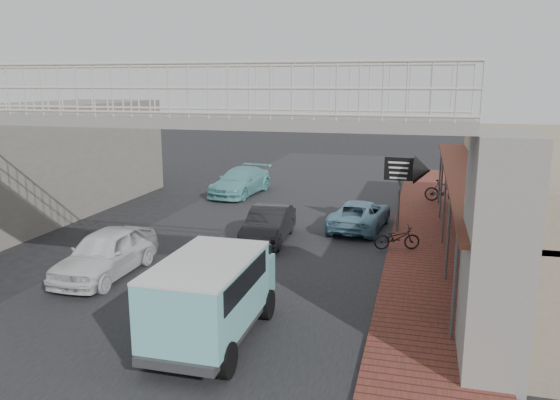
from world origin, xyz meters
The scene contains 14 objects.
ground centered at (0.00, 0.00, 0.00)m, with size 120.00×120.00×0.00m, color black.
road_strip centered at (0.00, 0.00, 0.01)m, with size 10.00×60.00×0.01m, color black.
sidewalk centered at (6.50, 3.00, 0.05)m, with size 3.00×40.00×0.10m, color brown.
footbridge centered at (0.00, -4.00, 3.18)m, with size 16.40×2.40×6.34m.
building_far_left centered at (-11.00, 6.00, 2.50)m, with size 5.00×14.00×5.00m, color gray.
white_hatchback centered at (-3.41, -1.06, 0.74)m, with size 1.74×4.32×1.47m, color white.
dark_sedan centered at (0.49, 3.86, 0.66)m, with size 1.39×4.00×1.32m, color black.
angkot_curb centered at (3.65, 6.61, 0.60)m, with size 2.00×4.33×1.20m, color #6596B0.
angkot_far centered at (-3.44, 12.11, 0.71)m, with size 2.00×4.92×1.43m, color #6DBABD.
angkot_van centered at (1.50, -4.45, 1.33)m, with size 1.99×4.29×2.10m.
motorcycle_near centered at (5.30, 3.73, 0.53)m, with size 0.57×1.64×0.86m, color black.
motorcycle_far centered at (7.14, 12.46, 0.65)m, with size 0.52×1.84×1.10m, color black.
street_clock centered at (7.49, -1.10, 2.67)m, with size 0.80×0.71×3.10m.
arrow_sign centered at (5.95, 6.13, 2.60)m, with size 1.82×1.17×3.09m.
Camera 1 is at (6.03, -15.47, 5.95)m, focal length 35.00 mm.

